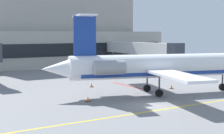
% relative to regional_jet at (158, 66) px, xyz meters
% --- Properties ---
extents(ground, '(120.00, 120.00, 0.11)m').
position_rel_regional_jet_xyz_m(ground, '(-4.53, -5.23, -3.51)').
color(ground, slate).
extents(terminal_building, '(62.53, 11.49, 21.17)m').
position_rel_regional_jet_xyz_m(terminal_building, '(0.89, 41.00, 4.86)').
color(terminal_building, '#ADA89E').
rests_on(terminal_building, ground).
extents(jet_bridge_west, '(2.40, 23.66, 5.80)m').
position_rel_regional_jet_xyz_m(jet_bridge_west, '(13.87, 22.17, 0.98)').
color(jet_bridge_west, silver).
rests_on(jet_bridge_west, ground).
extents(regional_jet, '(28.38, 22.39, 9.56)m').
position_rel_regional_jet_xyz_m(regional_jet, '(0.00, 0.00, 0.00)').
color(regional_jet, white).
rests_on(regional_jet, ground).
extents(baggage_tug, '(4.05, 2.41, 1.93)m').
position_rel_regional_jet_xyz_m(baggage_tug, '(3.15, 22.09, -2.55)').
color(baggage_tug, silver).
rests_on(baggage_tug, ground).
extents(belt_loader, '(2.85, 3.99, 1.99)m').
position_rel_regional_jet_xyz_m(belt_loader, '(16.07, 16.77, -2.55)').
color(belt_loader, '#E5B20C').
rests_on(belt_loader, ground).
extents(safety_cone_alpha, '(0.47, 0.47, 0.55)m').
position_rel_regional_jet_xyz_m(safety_cone_alpha, '(-9.49, 0.34, -3.21)').
color(safety_cone_alpha, orange).
rests_on(safety_cone_alpha, ground).
extents(safety_cone_bravo, '(0.47, 0.47, 0.55)m').
position_rel_regional_jet_xyz_m(safety_cone_bravo, '(-4.48, 8.96, -3.21)').
color(safety_cone_bravo, orange).
rests_on(safety_cone_bravo, ground).
extents(safety_cone_charlie, '(0.47, 0.47, 0.55)m').
position_rel_regional_jet_xyz_m(safety_cone_charlie, '(4.09, 2.05, -3.21)').
color(safety_cone_charlie, orange).
rests_on(safety_cone_charlie, ground).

